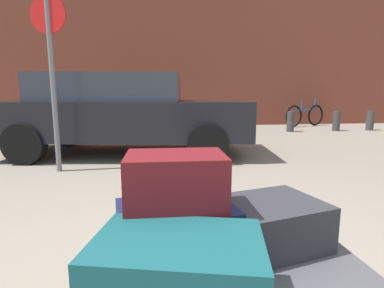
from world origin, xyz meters
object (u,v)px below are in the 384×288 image
parked_car (123,112)px  bollard_corner (370,121)px  suitcase_charcoal_stacked_top (270,223)px  suitcase_teal_front_right (178,274)px  duffel_bag_maroon_topmost_pile (176,180)px  no_parking_sign (52,65)px  bollard_kerb_near (238,122)px  bollard_kerb_far (336,121)px  bicycle_leaning (305,115)px  luggage_cart (230,288)px  bollard_kerb_mid (291,122)px  suitcase_navy_front_left (176,232)px

parked_car → bollard_corner: 7.57m
suitcase_charcoal_stacked_top → suitcase_teal_front_right: 0.62m
duffel_bag_maroon_topmost_pile → no_parking_sign: bearing=116.6°
bollard_kerb_near → bollard_kerb_far: same height
bicycle_leaning → bollard_kerb_far: 1.39m
suitcase_teal_front_right → bollard_corner: 9.75m
luggage_cart → bollard_corner: 9.46m
bollard_kerb_mid → bollard_kerb_far: same height
parked_car → bollard_kerb_near: (2.94, 2.69, -0.47)m
luggage_cart → bollard_kerb_mid: bollard_kerb_mid is taller
bollard_kerb_far → bollard_corner: size_ratio=1.00×
luggage_cart → suitcase_navy_front_left: 0.33m
luggage_cart → bollard_kerb_mid: (3.70, 7.11, 0.02)m
luggage_cart → bollard_kerb_far: bollard_kerb_far is taller
bollard_kerb_far → no_parking_sign: no_parking_sign is taller
luggage_cart → suitcase_teal_front_right: 0.35m
suitcase_navy_front_left → bollard_kerb_far: bearing=42.6°
duffel_bag_maroon_topmost_pile → suitcase_charcoal_stacked_top: bearing=9.1°
bicycle_leaning → no_parking_sign: 8.41m
luggage_cart → no_parking_sign: size_ratio=0.52×
suitcase_navy_front_left → bollard_kerb_mid: 7.99m
bicycle_leaning → bollard_corner: size_ratio=2.86×
suitcase_teal_front_right → no_parking_sign: (-1.39, 3.42, 0.99)m
bollard_kerb_mid → no_parking_sign: 6.69m
bollard_kerb_mid → bollard_kerb_far: size_ratio=1.00×
suitcase_teal_front_right → suitcase_navy_front_left: bearing=100.3°
luggage_cart → bollard_corner: bearing=48.7°
bollard_kerb_near → bicycle_leaning: bearing=26.3°
suitcase_charcoal_stacked_top → bollard_kerb_near: (1.87, 6.90, -0.16)m
luggage_cart → bollard_kerb_near: size_ratio=2.08×
luggage_cart → duffel_bag_maroon_topmost_pile: size_ratio=2.85×
luggage_cart → suitcase_navy_front_left: (-0.21, 0.15, 0.19)m
duffel_bag_maroon_topmost_pile → bicycle_leaning: bicycle_leaning is taller
suitcase_teal_front_right → bollard_kerb_mid: suitcase_teal_front_right is taller
duffel_bag_maroon_topmost_pile → parked_car: 4.31m
suitcase_charcoal_stacked_top → bicycle_leaning: bearing=46.9°
bollard_kerb_mid → bollard_corner: (2.54, 0.00, 0.00)m
suitcase_charcoal_stacked_top → bollard_corner: size_ratio=0.82×
suitcase_navy_front_left → parked_car: 4.32m
bicycle_leaning → bollard_kerb_mid: bearing=-130.8°
duffel_bag_maroon_topmost_pile → no_parking_sign: no_parking_sign is taller
luggage_cart → duffel_bag_maroon_topmost_pile: duffel_bag_maroon_topmost_pile is taller
suitcase_charcoal_stacked_top → parked_car: (-1.07, 4.21, 0.31)m
luggage_cart → duffel_bag_maroon_topmost_pile: bearing=144.4°
parked_car → bicycle_leaning: bearing=35.5°
luggage_cart → bollard_kerb_far: (5.14, 7.11, 0.02)m
duffel_bag_maroon_topmost_pile → bollard_kerb_mid: size_ratio=0.73×
suitcase_teal_front_right → bollard_kerb_near: bearing=85.9°
suitcase_teal_front_right → bollard_kerb_far: (5.38, 7.29, -0.18)m
suitcase_teal_front_right → parked_car: (-0.58, 4.59, 0.29)m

